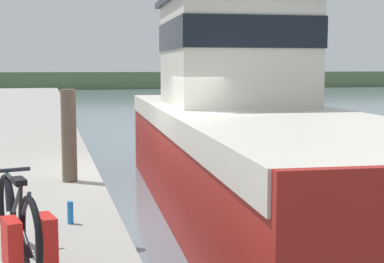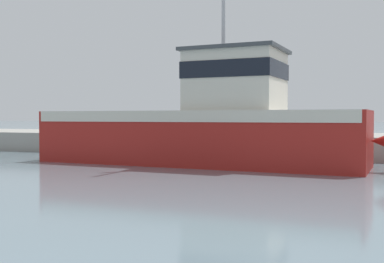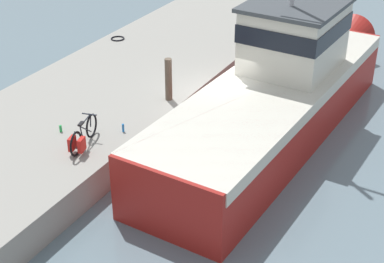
{
  "view_description": "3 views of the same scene",
  "coord_description": "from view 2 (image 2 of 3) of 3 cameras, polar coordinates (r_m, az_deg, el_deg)",
  "views": [
    {
      "loc": [
        -1.7,
        -9.92,
        2.67
      ],
      "look_at": [
        0.13,
        -2.47,
        1.83
      ],
      "focal_mm": 55.0,
      "sensor_mm": 36.0,
      "label": 1
    },
    {
      "loc": [
        18.07,
        5.86,
        1.7
      ],
      "look_at": [
        0.45,
        -0.92,
        1.13
      ],
      "focal_mm": 45.0,
      "sensor_mm": 36.0,
      "label": 2
    },
    {
      "loc": [
        7.4,
        -15.6,
        9.33
      ],
      "look_at": [
        0.28,
        -2.45,
        0.94
      ],
      "focal_mm": 55.0,
      "sensor_mm": 36.0,
      "label": 3
    }
  ],
  "objects": [
    {
      "name": "dock_pier",
      "position": [
        22.68,
        6.03,
        -1.4
      ],
      "size": [
        5.77,
        80.0,
        0.93
      ],
      "primitive_type": "cube",
      "color": "gray",
      "rests_on": "ground_plane"
    },
    {
      "name": "ground_plane",
      "position": [
        19.08,
        3.06,
        -3.39
      ],
      "size": [
        320.0,
        320.0,
        0.0
      ],
      "primitive_type": "plane",
      "color": "slate"
    },
    {
      "name": "water_bottle_by_bike",
      "position": [
        21.65,
        -4.29,
        0.03
      ],
      "size": [
        0.07,
        0.07,
        0.25
      ],
      "primitive_type": "cylinder",
      "color": "blue",
      "rests_on": "dock_pier"
    },
    {
      "name": "bicycle_touring",
      "position": [
        22.65,
        -6.8,
        0.68
      ],
      "size": [
        0.67,
        1.72,
        0.77
      ],
      "rotation": [
        0.0,
        0.0,
        0.24
      ],
      "color": "black",
      "rests_on": "dock_pier"
    },
    {
      "name": "hose_coil",
      "position": [
        24.31,
        13.98,
        -0.07
      ],
      "size": [
        0.56,
        0.56,
        0.05
      ],
      "primitive_type": "torus",
      "color": "black",
      "rests_on": "dock_pier"
    },
    {
      "name": "fishing_boat_main",
      "position": [
        17.08,
        2.75,
        0.89
      ],
      "size": [
        3.89,
        14.03,
        9.08
      ],
      "rotation": [
        0.0,
        0.0,
        -0.06
      ],
      "color": "maroon",
      "rests_on": "ground_plane"
    },
    {
      "name": "mooring_post",
      "position": [
        20.62,
        1.87,
        1.55
      ],
      "size": [
        0.23,
        0.23,
        1.4
      ],
      "primitive_type": "cylinder",
      "color": "brown",
      "rests_on": "dock_pier"
    },
    {
      "name": "water_bottle_on_curb",
      "position": [
        23.48,
        -4.51,
        0.1
      ],
      "size": [
        0.08,
        0.08,
        0.2
      ],
      "primitive_type": "cylinder",
      "color": "green",
      "rests_on": "dock_pier"
    }
  ]
}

